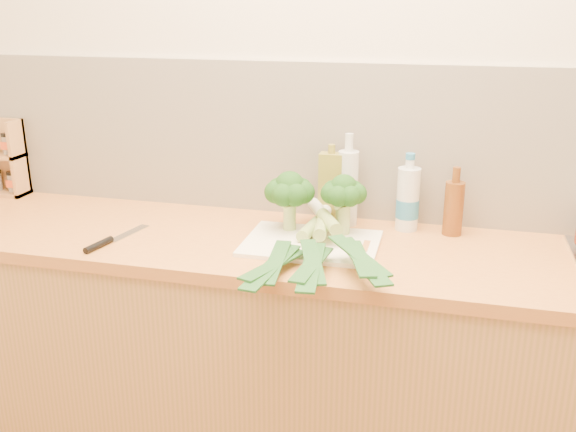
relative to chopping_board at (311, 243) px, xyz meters
name	(u,v)px	position (x,y,z in m)	size (l,w,h in m)	color
room_shell	(347,143)	(0.06, 0.31, 0.26)	(3.50, 3.50, 3.50)	beige
counter	(327,368)	(0.06, 0.02, -0.46)	(3.20, 0.62, 0.90)	#B9834D
chopping_board	(311,243)	(0.00, 0.00, 0.00)	(0.42, 0.31, 0.01)	white
broccoli_left	(290,191)	(-0.09, 0.09, 0.14)	(0.16, 0.17, 0.20)	#A5C070
broccoli_right	(344,194)	(0.08, 0.10, 0.14)	(0.15, 0.15, 0.20)	#A5C070
leek_front	(303,236)	(-0.02, -0.01, 0.03)	(0.14, 0.71, 0.04)	white
leek_mid	(319,235)	(0.04, -0.05, 0.05)	(0.14, 0.68, 0.04)	white
leek_back	(336,229)	(0.08, -0.03, 0.07)	(0.35, 0.64, 0.04)	white
chefs_knife	(106,242)	(-0.63, -0.15, 0.00)	(0.09, 0.29, 0.02)	silver
oil_tin	(331,188)	(0.02, 0.23, 0.12)	(0.08, 0.05, 0.28)	#9B9932
glass_bottle	(348,187)	(0.07, 0.23, 0.13)	(0.07, 0.07, 0.32)	silver
amber_bottle	(454,207)	(0.43, 0.22, 0.09)	(0.06, 0.06, 0.23)	brown
water_bottle	(408,201)	(0.28, 0.23, 0.09)	(0.08, 0.08, 0.24)	silver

